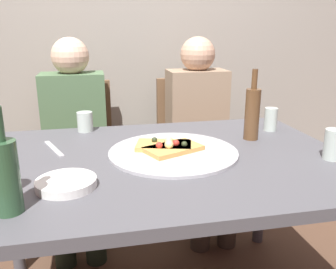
{
  "coord_description": "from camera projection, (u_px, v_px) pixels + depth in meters",
  "views": [
    {
      "loc": [
        -0.24,
        -1.26,
        1.21
      ],
      "look_at": [
        0.06,
        0.13,
        0.79
      ],
      "focal_mm": 37.9,
      "sensor_mm": 36.0,
      "label": 1
    }
  ],
  "objects": [
    {
      "name": "chair_right",
      "position": [
        193.0,
        139.0,
        2.35
      ],
      "size": [
        0.44,
        0.44,
        0.9
      ],
      "rotation": [
        0.0,
        0.0,
        3.14
      ],
      "color": "brown",
      "rests_on": "ground_plane"
    },
    {
      "name": "pizza_slice_last",
      "position": [
        173.0,
        148.0,
        1.39
      ],
      "size": [
        0.25,
        0.21,
        0.05
      ],
      "color": "tan",
      "rests_on": "pizza_tray"
    },
    {
      "name": "chair_left",
      "position": [
        78.0,
        146.0,
        2.2
      ],
      "size": [
        0.44,
        0.44,
        0.9
      ],
      "rotation": [
        0.0,
        0.0,
        3.14
      ],
      "color": "brown",
      "rests_on": "ground_plane"
    },
    {
      "name": "pizza_slice_extra",
      "position": [
        164.0,
        145.0,
        1.43
      ],
      "size": [
        0.25,
        0.18,
        0.05
      ],
      "color": "tan",
      "rests_on": "pizza_tray"
    },
    {
      "name": "guest_in_sweater",
      "position": [
        75.0,
        133.0,
        2.02
      ],
      "size": [
        0.36,
        0.56,
        1.17
      ],
      "rotation": [
        0.0,
        0.0,
        3.14
      ],
      "color": "#4C6B47",
      "rests_on": "ground_plane"
    },
    {
      "name": "dining_table",
      "position": [
        161.0,
        175.0,
        1.38
      ],
      "size": [
        1.45,
        1.0,
        0.74
      ],
      "color": "#4C4C51",
      "rests_on": "ground_plane"
    },
    {
      "name": "soda_can",
      "position": [
        0.0,
        175.0,
        1.05
      ],
      "size": [
        0.07,
        0.07,
        0.12
      ],
      "primitive_type": "cylinder",
      "color": "red",
      "rests_on": "dining_table"
    },
    {
      "name": "tumbler_near",
      "position": [
        334.0,
        144.0,
        1.33
      ],
      "size": [
        0.07,
        0.07,
        0.12
      ],
      "primitive_type": "cylinder",
      "color": "#B7C6BC",
      "rests_on": "dining_table"
    },
    {
      "name": "guest_in_beanie",
      "position": [
        200.0,
        126.0,
        2.17
      ],
      "size": [
        0.36,
        0.56,
        1.17
      ],
      "rotation": [
        0.0,
        0.0,
        3.14
      ],
      "color": "#937A60",
      "rests_on": "ground_plane"
    },
    {
      "name": "wine_glass",
      "position": [
        85.0,
        122.0,
        1.7
      ],
      "size": [
        0.07,
        0.07,
        0.09
      ],
      "primitive_type": "cylinder",
      "color": "#B7C6BC",
      "rests_on": "dining_table"
    },
    {
      "name": "tumbler_far",
      "position": [
        271.0,
        119.0,
        1.71
      ],
      "size": [
        0.06,
        0.06,
        0.11
      ],
      "primitive_type": "cylinder",
      "color": "#B7C6BC",
      "rests_on": "dining_table"
    },
    {
      "name": "wine_bottle",
      "position": [
        252.0,
        113.0,
        1.56
      ],
      "size": [
        0.07,
        0.07,
        0.31
      ],
      "color": "brown",
      "rests_on": "dining_table"
    },
    {
      "name": "plate_stack",
      "position": [
        66.0,
        183.0,
        1.1
      ],
      "size": [
        0.19,
        0.19,
        0.03
      ],
      "primitive_type": "cylinder",
      "color": "white",
      "rests_on": "dining_table"
    },
    {
      "name": "beer_bottle",
      "position": [
        5.0,
        175.0,
        0.93
      ],
      "size": [
        0.08,
        0.08,
        0.29
      ],
      "color": "#2D5133",
      "rests_on": "dining_table"
    },
    {
      "name": "table_knife",
      "position": [
        54.0,
        149.0,
        1.45
      ],
      "size": [
        0.1,
        0.21,
        0.01
      ],
      "primitive_type": "cube",
      "rotation": [
        0.0,
        0.0,
        5.08
      ],
      "color": "#B7B7BC",
      "rests_on": "dining_table"
    },
    {
      "name": "pizza_tray",
      "position": [
        173.0,
        152.0,
        1.4
      ],
      "size": [
        0.51,
        0.51,
        0.01
      ],
      "primitive_type": "cylinder",
      "color": "#ADADB2",
      "rests_on": "dining_table"
    },
    {
      "name": "back_wall",
      "position": [
        126.0,
        15.0,
        2.33
      ],
      "size": [
        6.0,
        0.1,
        2.6
      ],
      "primitive_type": "cube",
      "color": "gray",
      "rests_on": "ground_plane"
    }
  ]
}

